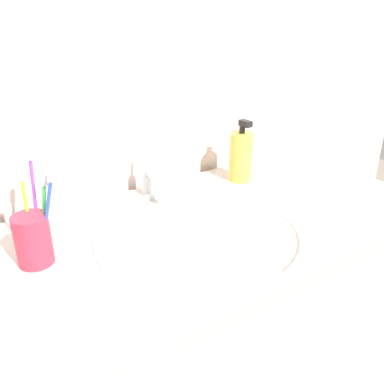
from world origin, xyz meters
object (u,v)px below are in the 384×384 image
object	(u,v)px
faucet	(149,180)
soap_dispenser	(241,156)
toothbrush_blue	(47,211)
toothbrush_yellow	(27,208)
toothbrush_green	(44,211)
toothbrush_purple	(34,195)
toothbrush_cup	(33,240)

from	to	relation	value
faucet	soap_dispenser	xyz separation A→B (m)	(0.27, -0.04, 0.02)
toothbrush_blue	toothbrush_yellow	distance (m)	0.05
faucet	toothbrush_blue	bearing A→B (deg)	-152.03
toothbrush_blue	toothbrush_green	distance (m)	0.02
faucet	toothbrush_purple	xyz separation A→B (m)	(-0.30, -0.09, 0.07)
toothbrush_cup	soap_dispenser	world-z (taller)	soap_dispenser
soap_dispenser	toothbrush_blue	bearing A→B (deg)	-168.21
soap_dispenser	faucet	bearing A→B (deg)	171.98
faucet	toothbrush_yellow	xyz separation A→B (m)	(-0.32, -0.11, 0.06)
toothbrush_blue	toothbrush_purple	xyz separation A→B (m)	(-0.00, 0.06, 0.01)
toothbrush_yellow	toothbrush_green	xyz separation A→B (m)	(0.02, -0.03, -0.00)
toothbrush_cup	toothbrush_green	world-z (taller)	toothbrush_green
faucet	toothbrush_green	world-z (taller)	toothbrush_green
toothbrush_yellow	faucet	bearing A→B (deg)	19.21
toothbrush_cup	toothbrush_blue	world-z (taller)	toothbrush_blue
toothbrush_yellow	soap_dispenser	size ratio (longest dim) A/B	1.02
faucet	toothbrush_blue	distance (m)	0.34
faucet	toothbrush_cup	world-z (taller)	same
toothbrush_blue	faucet	bearing A→B (deg)	27.97
toothbrush_blue	toothbrush_purple	distance (m)	0.06
toothbrush_purple	soap_dispenser	xyz separation A→B (m)	(0.58, 0.06, -0.05)
faucet	toothbrush_purple	size ratio (longest dim) A/B	0.65
toothbrush_cup	toothbrush_green	distance (m)	0.06
toothbrush_blue	toothbrush_green	size ratio (longest dim) A/B	1.09
toothbrush_cup	soap_dispenser	xyz separation A→B (m)	(0.60, 0.10, 0.02)
toothbrush_purple	toothbrush_green	bearing A→B (deg)	-86.49
toothbrush_blue	soap_dispenser	xyz separation A→B (m)	(0.57, 0.12, -0.04)
faucet	toothbrush_purple	distance (m)	0.32
toothbrush_yellow	toothbrush_green	size ratio (longest dim) A/B	1.03
toothbrush_yellow	toothbrush_cup	bearing A→B (deg)	-97.98
toothbrush_green	soap_dispenser	size ratio (longest dim) A/B	0.99
toothbrush_green	toothbrush_yellow	bearing A→B (deg)	131.11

